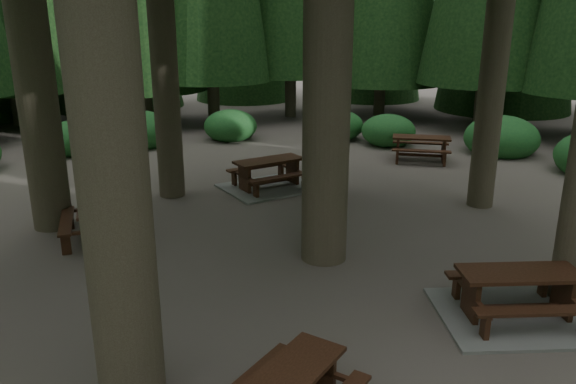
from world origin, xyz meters
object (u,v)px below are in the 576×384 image
object	(u,v)px
picnic_table_c	(269,178)
picnic_table_d	(421,145)
picnic_table_b	(97,215)
picnic_table_a	(516,302)

from	to	relation	value
picnic_table_c	picnic_table_d	distance (m)	5.56
picnic_table_b	picnic_table_d	xyz separation A→B (m)	(9.63, 3.81, 0.01)
picnic_table_d	picnic_table_c	bearing A→B (deg)	-135.51
picnic_table_c	picnic_table_d	xyz separation A→B (m)	(5.35, 1.49, 0.24)
picnic_table_c	picnic_table_d	world-z (taller)	picnic_table_c
picnic_table_b	picnic_table_d	bearing A→B (deg)	-69.24
picnic_table_a	picnic_table_b	distance (m)	7.99
picnic_table_b	picnic_table_a	bearing A→B (deg)	-131.79
picnic_table_c	picnic_table_a	bearing A→B (deg)	-91.59
picnic_table_a	picnic_table_c	bearing A→B (deg)	117.32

